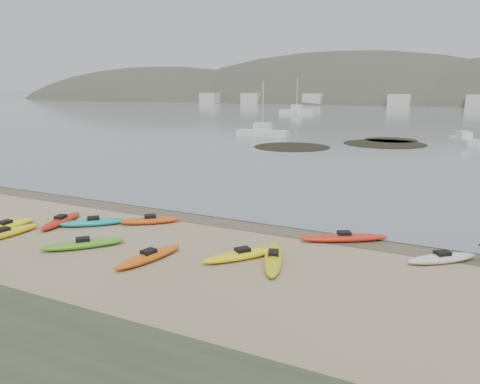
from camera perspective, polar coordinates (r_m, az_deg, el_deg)
The scene contains 6 objects.
ground at distance 23.59m, azimuth 0.00°, elevation -3.56°, with size 600.00×600.00×0.00m, color tan.
wet_sand at distance 23.33m, azimuth -0.33°, elevation -3.73°, with size 60.00×60.00×0.00m, color brown.
water at distance 320.47m, azimuth 25.24°, elevation 10.41°, with size 1200.00×1200.00×0.00m, color slate.
kayaks at distance 20.66m, azimuth -9.32°, elevation -5.63°, with size 20.44×9.43×0.34m.
kelp_mats at distance 56.34m, azimuth 13.81°, elevation 5.68°, with size 17.72×19.44×0.04m.
far_town at distance 165.35m, azimuth 25.58°, elevation 9.95°, with size 199.00×5.00×4.00m.
Camera 1 is at (10.14, -20.24, 6.64)m, focal length 35.00 mm.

